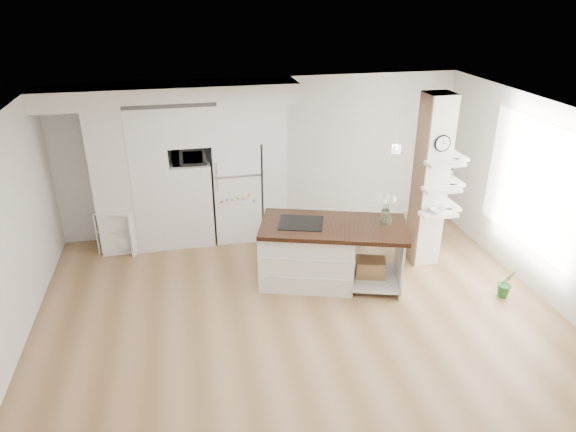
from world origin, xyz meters
name	(u,v)px	position (x,y,z in m)	size (l,w,h in m)	color
floor	(301,320)	(0.00, 0.00, 0.00)	(7.00, 6.00, 0.01)	#A27C57
room	(302,192)	(0.00, 0.00, 1.86)	(7.04, 6.04, 2.72)	white
cabinet_wall	(178,158)	(-1.45, 2.67, 1.51)	(4.00, 0.71, 2.70)	white
refrigerator	(236,190)	(-0.53, 2.68, 0.88)	(0.78, 0.69, 1.75)	white
column	(437,183)	(2.38, 1.13, 1.35)	(0.69, 0.90, 2.70)	silver
window	(539,188)	(3.48, 0.30, 1.50)	(2.40, 2.40, 0.00)	white
pendant_light	(431,157)	(1.70, 0.15, 2.12)	(0.12, 0.12, 0.10)	white
kitchen_island	(316,251)	(0.44, 0.94, 0.49)	(2.30, 1.58, 1.51)	white
bookshelf	(121,234)	(-2.49, 2.49, 0.32)	(0.72, 0.58, 0.75)	white
floor_plant_a	(506,283)	(3.00, -0.05, 0.22)	(0.25, 0.20, 0.45)	#2D7032
floor_plant_b	(411,228)	(2.38, 1.84, 0.24)	(0.27, 0.27, 0.48)	#2D7032
microwave	(189,155)	(-1.27, 2.62, 1.57)	(0.54, 0.37, 0.30)	#2D2D2D
shelf_plant	(449,167)	(2.63, 1.30, 1.52)	(0.27, 0.23, 0.30)	#2D7032
decor_bowl	(437,211)	(2.30, 0.90, 1.00)	(0.22, 0.22, 0.05)	white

